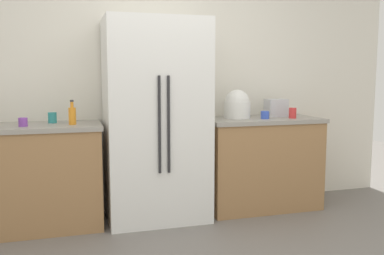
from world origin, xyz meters
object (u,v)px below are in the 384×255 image
Objects in this scene: rice_cooker at (237,105)px; bottle_b at (72,115)px; toaster at (276,108)px; refrigerator at (156,121)px; cup_a at (52,118)px; cup_b at (265,115)px; cup_c at (293,113)px; cup_d at (23,122)px.

rice_cooker reaches higher than bottle_b.
bottle_b reaches higher than toaster.
cup_a is (-0.91, 0.14, 0.04)m from refrigerator.
bottle_b is 2.60× the size of cup_b.
cup_c is (2.10, -0.05, -0.03)m from bottle_b.
toaster is 2.53× the size of cup_b.
refrigerator is at bearing 3.27° from cup_d.
cup_a is 0.31m from cup_d.
bottle_b is at bearing 3.15° from cup_d.
cup_d is at bearing -176.85° from bottle_b.
bottle_b is at bearing 178.74° from cup_c.
rice_cooker is at bearing -173.66° from toaster.
toaster reaches higher than cup_d.
refrigerator is 19.53× the size of cup_a.
rice_cooker is at bearing 4.40° from bottle_b.
cup_c is (0.07, -0.22, -0.04)m from toaster.
rice_cooker is at bearing -2.03° from cup_a.
toaster is 2.83× the size of cup_d.
rice_cooker is (-0.45, -0.05, 0.04)m from toaster.
cup_c is (1.36, -0.09, 0.04)m from refrigerator.
toaster is at bearing 4.84° from bottle_b.
cup_c is (0.29, -0.03, 0.01)m from cup_b.
toaster is 0.29m from cup_b.
toaster is (1.29, 0.13, 0.08)m from refrigerator.
cup_d is (-0.40, -0.02, -0.05)m from bottle_b.
rice_cooker is at bearing 5.35° from refrigerator.
cup_d is at bearing -179.90° from cup_b.
rice_cooker reaches higher than cup_b.
refrigerator is 0.85m from rice_cooker.
cup_c is at bearing -1.26° from bottle_b.
cup_c reaches higher than cup_b.
cup_b is at bearing -0.57° from bottle_b.
refrigerator is 25.07× the size of cup_d.
bottle_b is 2.10m from cup_c.
cup_d is at bearing -175.44° from toaster.
cup_a is at bearing 179.70° from toaster.
rice_cooker is 1.58m from bottle_b.
cup_c reaches higher than cup_a.
refrigerator is 1.36m from cup_c.
cup_a is at bearing 42.08° from cup_d.
toaster is at bearing 4.56° from cup_d.
refrigerator is at bearing 3.33° from bottle_b.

